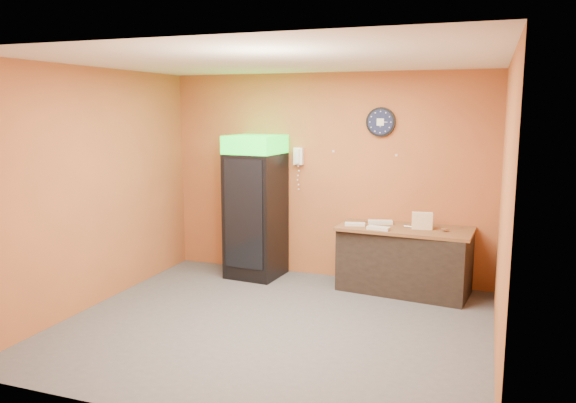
% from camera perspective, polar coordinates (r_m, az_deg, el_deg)
% --- Properties ---
extents(floor, '(4.50, 4.50, 0.00)m').
position_cam_1_polar(floor, '(6.23, -1.45, -12.48)').
color(floor, '#47474C').
rests_on(floor, ground).
extents(back_wall, '(4.50, 0.02, 2.80)m').
position_cam_1_polar(back_wall, '(7.73, 3.89, 2.55)').
color(back_wall, '#B56433').
rests_on(back_wall, floor).
extents(left_wall, '(0.02, 4.00, 2.80)m').
position_cam_1_polar(left_wall, '(6.98, -18.99, 1.32)').
color(left_wall, '#B56433').
rests_on(left_wall, floor).
extents(right_wall, '(0.02, 4.00, 2.80)m').
position_cam_1_polar(right_wall, '(5.46, 21.07, -0.95)').
color(right_wall, '#B56433').
rests_on(right_wall, floor).
extents(ceiling, '(4.50, 4.00, 0.02)m').
position_cam_1_polar(ceiling, '(5.79, -1.57, 14.14)').
color(ceiling, white).
rests_on(ceiling, back_wall).
extents(beverage_cooler, '(0.74, 0.75, 1.96)m').
position_cam_1_polar(beverage_cooler, '(7.73, -3.40, -0.75)').
color(beverage_cooler, black).
rests_on(beverage_cooler, floor).
extents(prep_counter, '(1.68, 0.90, 0.80)m').
position_cam_1_polar(prep_counter, '(7.34, 11.70, -5.94)').
color(prep_counter, black).
rests_on(prep_counter, floor).
extents(wall_clock, '(0.38, 0.06, 0.38)m').
position_cam_1_polar(wall_clock, '(7.48, 9.40, 7.97)').
color(wall_clock, black).
rests_on(wall_clock, back_wall).
extents(wall_phone, '(0.13, 0.11, 0.24)m').
position_cam_1_polar(wall_phone, '(7.76, 1.06, 4.63)').
color(wall_phone, white).
rests_on(wall_phone, back_wall).
extents(butcher_paper, '(1.70, 0.89, 0.04)m').
position_cam_1_polar(butcher_paper, '(7.25, 11.82, -2.74)').
color(butcher_paper, brown).
rests_on(butcher_paper, prep_counter).
extents(sub_roll_stack, '(0.26, 0.12, 0.21)m').
position_cam_1_polar(sub_roll_stack, '(7.15, 13.47, -1.92)').
color(sub_roll_stack, '#F7E4C0').
rests_on(sub_roll_stack, butcher_paper).
extents(wrapped_sandwich_left, '(0.27, 0.15, 0.04)m').
position_cam_1_polar(wrapped_sandwich_left, '(7.24, 6.82, -2.31)').
color(wrapped_sandwich_left, beige).
rests_on(wrapped_sandwich_left, butcher_paper).
extents(wrapped_sandwich_mid, '(0.29, 0.16, 0.04)m').
position_cam_1_polar(wrapped_sandwich_mid, '(7.04, 9.18, -2.69)').
color(wrapped_sandwich_mid, beige).
rests_on(wrapped_sandwich_mid, butcher_paper).
extents(wrapped_sandwich_right, '(0.33, 0.20, 0.04)m').
position_cam_1_polar(wrapped_sandwich_right, '(7.40, 9.35, -2.08)').
color(wrapped_sandwich_right, beige).
rests_on(wrapped_sandwich_right, butcher_paper).
extents(kitchen_tool, '(0.06, 0.06, 0.06)m').
position_cam_1_polar(kitchen_tool, '(7.24, 12.82, -2.39)').
color(kitchen_tool, silver).
rests_on(kitchen_tool, butcher_paper).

